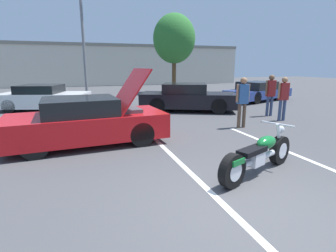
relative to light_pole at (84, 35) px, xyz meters
The scene contains 14 objects.
ground_plane 16.43m from the light_pole, 83.47° to the right, with size 80.00×80.00×0.00m, color #474749.
parking_stripe_foreground 14.56m from the light_pole, 83.88° to the right, with size 0.12×5.68×0.01m, color white.
parking_stripe_middle 15.12m from the light_pole, 72.55° to the right, with size 0.12×5.68×0.01m, color white.
far_building 12.33m from the light_pole, 81.48° to the left, with size 32.00×4.20×4.40m.
light_pole is the anchor object (origin of this frame).
tree_background 6.78m from the light_pole, 10.54° to the left, with size 3.26×3.26×6.03m.
motorcycle 15.34m from the light_pole, 79.38° to the right, with size 2.26×1.14×0.95m.
show_car_hood_open 11.88m from the light_pole, 91.87° to the right, with size 4.29×2.13×2.05m.
parked_car_mid_right_row 9.06m from the light_pole, 58.82° to the right, with size 4.80×3.47×1.30m.
parked_car_mid_left_row 6.29m from the light_pole, 115.06° to the right, with size 4.44×3.01×1.22m.
parked_car_right_row 11.70m from the light_pole, 26.82° to the right, with size 5.09×3.39×1.17m.
spectator_near_motorcycle 12.39m from the light_pole, 66.57° to the right, with size 0.52×0.23×1.74m.
spectator_by_show_car 12.30m from the light_pole, 53.06° to the right, with size 0.52×0.23×1.75m.
spectator_midground 12.97m from the light_pole, 56.48° to the right, with size 0.52×0.22×1.70m.
Camera 1 is at (-2.32, -2.90, 2.12)m, focal length 28.00 mm.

